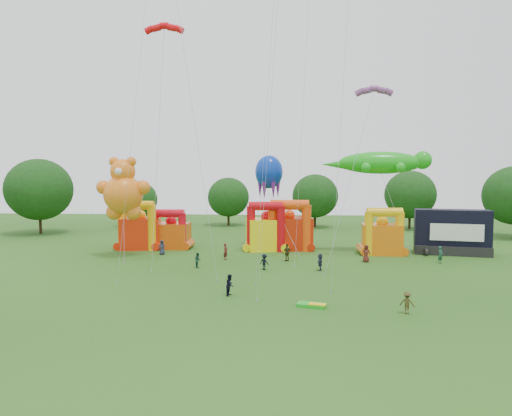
# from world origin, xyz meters

# --- Properties ---
(ground) EXTENTS (160.00, 160.00, 0.00)m
(ground) POSITION_xyz_m (0.00, 0.00, 0.00)
(ground) COLOR #244F16
(ground) RESTS_ON ground
(tree_ring) EXTENTS (121.83, 123.92, 12.07)m
(tree_ring) POSITION_xyz_m (-1.16, 0.61, 6.26)
(tree_ring) COLOR #352314
(tree_ring) RESTS_ON ground
(bouncy_castle_0) EXTENTS (5.49, 4.69, 6.23)m
(bouncy_castle_0) POSITION_xyz_m (-16.00, 28.81, 2.37)
(bouncy_castle_0) COLOR red
(bouncy_castle_0) RESTS_ON ground
(bouncy_castle_1) EXTENTS (4.58, 3.72, 5.15)m
(bouncy_castle_1) POSITION_xyz_m (-12.15, 29.40, 1.98)
(bouncy_castle_1) COLOR #DC4D0B
(bouncy_castle_1) RESTS_ON ground
(bouncy_castle_2) EXTENTS (5.46, 4.77, 6.18)m
(bouncy_castle_2) POSITION_xyz_m (0.18, 28.77, 2.36)
(bouncy_castle_2) COLOR yellow
(bouncy_castle_2) RESTS_ON ground
(bouncy_castle_3) EXTENTS (5.93, 5.04, 6.38)m
(bouncy_castle_3) POSITION_xyz_m (3.08, 29.61, 2.42)
(bouncy_castle_3) COLOR red
(bouncy_castle_3) RESTS_ON ground
(bouncy_castle_4) EXTENTS (4.92, 4.10, 5.65)m
(bouncy_castle_4) POSITION_xyz_m (14.10, 26.87, 2.16)
(bouncy_castle_4) COLOR orange
(bouncy_castle_4) RESTS_ON ground
(stage_trailer) EXTENTS (8.92, 4.79, 5.38)m
(stage_trailer) POSITION_xyz_m (22.44, 27.56, 2.59)
(stage_trailer) COLOR black
(stage_trailer) RESTS_ON ground
(teddy_bear_kite) EXTENTS (6.26, 5.80, 11.62)m
(teddy_bear_kite) POSITION_xyz_m (-15.88, 22.77, 6.78)
(teddy_bear_kite) COLOR orange
(teddy_bear_kite) RESTS_ON ground
(gecko_kite) EXTENTS (13.23, 6.43, 12.42)m
(gecko_kite) POSITION_xyz_m (14.83, 27.13, 7.66)
(gecko_kite) COLOR green
(gecko_kite) RESTS_ON ground
(octopus_kite) EXTENTS (6.00, 12.54, 12.17)m
(octopus_kite) POSITION_xyz_m (2.02, 28.43, 4.60)
(octopus_kite) COLOR #0B31AE
(octopus_kite) RESTS_ON ground
(parafoil_kites) EXTENTS (26.38, 11.62, 28.83)m
(parafoil_kites) POSITION_xyz_m (2.66, 16.76, 11.41)
(parafoil_kites) COLOR red
(parafoil_kites) RESTS_ON ground
(diamond_kites) EXTENTS (20.88, 20.01, 41.06)m
(diamond_kites) POSITION_xyz_m (0.68, 13.96, 17.36)
(diamond_kites) COLOR red
(diamond_kites) RESTS_ON ground
(folded_kite_bundle) EXTENTS (2.20, 1.51, 0.31)m
(folded_kite_bundle) POSITION_xyz_m (4.55, 4.31, 0.14)
(folded_kite_bundle) COLOR green
(folded_kite_bundle) RESTS_ON ground
(spectator_0) EXTENTS (0.86, 0.56, 1.76)m
(spectator_0) POSITION_xyz_m (-12.01, 24.69, 0.88)
(spectator_0) COLOR #262B40
(spectator_0) RESTS_ON ground
(spectator_1) EXTENTS (0.66, 0.79, 1.83)m
(spectator_1) POSITION_xyz_m (-4.07, 22.06, 0.92)
(spectator_1) COLOR #531719
(spectator_1) RESTS_ON ground
(spectator_2) EXTENTS (0.87, 0.93, 1.53)m
(spectator_2) POSITION_xyz_m (-6.32, 17.51, 0.77)
(spectator_2) COLOR #1B4432
(spectator_2) RESTS_ON ground
(spectator_3) EXTENTS (1.19, 1.05, 1.60)m
(spectator_3) POSITION_xyz_m (0.52, 16.83, 0.80)
(spectator_3) COLOR black
(spectator_3) RESTS_ON ground
(spectator_4) EXTENTS (1.18, 1.03, 1.91)m
(spectator_4) POSITION_xyz_m (2.78, 21.62, 0.95)
(spectator_4) COLOR #373116
(spectator_4) RESTS_ON ground
(spectator_5) EXTENTS (0.71, 1.61, 1.68)m
(spectator_5) POSITION_xyz_m (6.03, 16.96, 0.84)
(spectator_5) COLOR #24273C
(spectator_5) RESTS_ON ground
(spectator_6) EXTENTS (0.95, 0.65, 1.90)m
(spectator_6) POSITION_xyz_m (11.34, 21.61, 0.95)
(spectator_6) COLOR #561F18
(spectator_6) RESTS_ON ground
(spectator_7) EXTENTS (0.80, 0.80, 1.87)m
(spectator_7) POSITION_xyz_m (19.15, 21.42, 0.94)
(spectator_7) COLOR #1D4834
(spectator_7) RESTS_ON ground
(spectator_8) EXTENTS (0.80, 0.94, 1.69)m
(spectator_8) POSITION_xyz_m (-1.70, 7.00, 0.84)
(spectator_8) COLOR black
(spectator_8) RESTS_ON ground
(spectator_9) EXTENTS (1.13, 0.89, 1.53)m
(spectator_9) POSITION_xyz_m (10.92, 3.13, 0.76)
(spectator_9) COLOR #443C1B
(spectator_9) RESTS_ON ground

